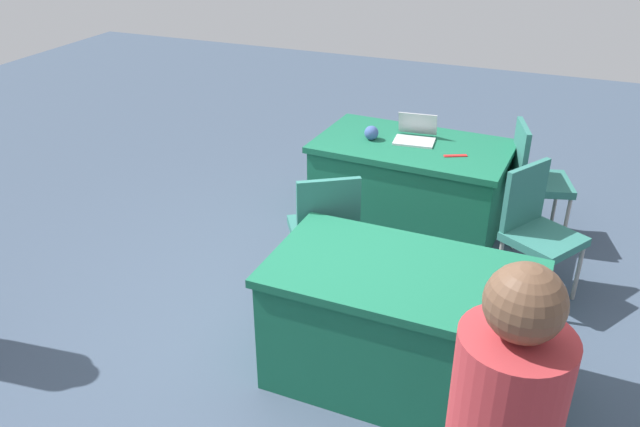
# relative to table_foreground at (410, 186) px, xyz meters

# --- Properties ---
(ground_plane) EXTENTS (14.40, 14.40, 0.00)m
(ground_plane) POSITION_rel_table_foreground_xyz_m (0.23, 1.75, -0.38)
(ground_plane) COLOR #3D4C60
(table_foreground) EXTENTS (1.58, 0.99, 0.76)m
(table_foreground) POSITION_rel_table_foreground_xyz_m (0.00, 0.00, 0.00)
(table_foreground) COLOR #196647
(table_foreground) RESTS_ON ground
(table_mid_right) EXTENTS (1.51, 0.88, 0.76)m
(table_mid_right) POSITION_rel_table_foreground_xyz_m (-0.44, 1.85, -0.00)
(table_mid_right) COLOR #196647
(table_mid_right) RESTS_ON ground
(chair_near_front) EXTENTS (0.55, 0.55, 0.98)m
(chair_near_front) POSITION_rel_table_foreground_xyz_m (-0.95, -0.19, 0.18)
(chair_near_front) COLOR #9E9993
(chair_near_front) RESTS_ON ground
(chair_tucked_left) EXTENTS (0.61, 0.61, 0.96)m
(chair_tucked_left) POSITION_rel_table_foreground_xyz_m (0.28, 1.20, 0.17)
(chair_tucked_left) COLOR #9E9993
(chair_tucked_left) RESTS_ON ground
(chair_tucked_right) EXTENTS (0.60, 0.60, 0.95)m
(chair_tucked_right) POSITION_rel_table_foreground_xyz_m (-1.05, 0.62, 0.16)
(chair_tucked_right) COLOR #9E9993
(chair_tucked_right) RESTS_ON ground
(laptop_silver) EXTENTS (0.34, 0.32, 0.21)m
(laptop_silver) POSITION_rel_table_foreground_xyz_m (0.00, -0.07, 0.42)
(laptop_silver) COLOR silver
(laptop_silver) RESTS_ON table_foreground
(yarn_ball) EXTENTS (0.12, 0.12, 0.12)m
(yarn_ball) POSITION_rel_table_foreground_xyz_m (0.34, 0.04, 0.44)
(yarn_ball) COLOR #3F5999
(yarn_ball) RESTS_ON table_foreground
(scissors_red) EXTENTS (0.18, 0.11, 0.01)m
(scissors_red) POSITION_rel_table_foreground_xyz_m (-0.37, 0.14, 0.38)
(scissors_red) COLOR red
(scissors_red) RESTS_ON table_foreground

